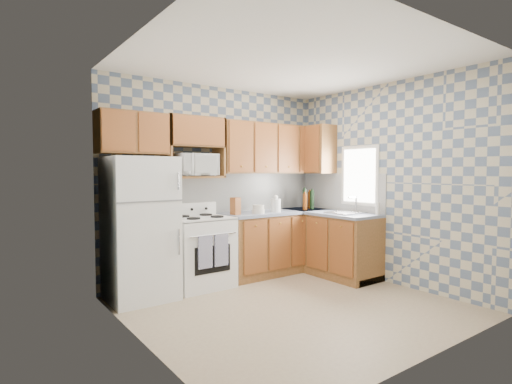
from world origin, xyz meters
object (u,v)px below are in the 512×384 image
at_px(stove_body, 200,253).
at_px(electric_kettle, 276,205).
at_px(refrigerator, 140,228).
at_px(microwave, 195,165).

relative_size(stove_body, electric_kettle, 4.70).
xyz_separation_m(stove_body, electric_kettle, (1.20, -0.09, 0.57)).
height_order(stove_body, electric_kettle, electric_kettle).
xyz_separation_m(refrigerator, electric_kettle, (2.00, -0.06, 0.18)).
bearing_deg(microwave, stove_body, -99.04).
bearing_deg(refrigerator, stove_body, 1.78).
xyz_separation_m(microwave, electric_kettle, (1.18, -0.23, -0.58)).
relative_size(microwave, electric_kettle, 2.78).
xyz_separation_m(refrigerator, microwave, (0.82, 0.17, 0.76)).
distance_m(stove_body, microwave, 1.16).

